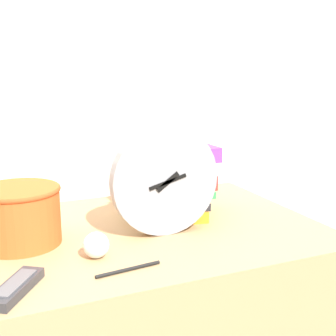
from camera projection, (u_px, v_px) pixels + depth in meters
wall_back at (65, 66)px, 1.50m from camera, size 6.00×0.04×2.40m
desk_clock at (165, 180)px, 1.20m from camera, size 0.29×0.04×0.29m
book_stack at (171, 182)px, 1.36m from camera, size 0.26×0.22×0.20m
basket at (19, 214)px, 1.15m from camera, size 0.21×0.21×0.14m
tv_remote at (16, 288)px, 0.91m from camera, size 0.13×0.16×0.02m
crumpled_paper_ball at (96, 245)px, 1.07m from camera, size 0.06×0.06×0.06m
pen at (128, 269)px, 1.01m from camera, size 0.15×0.02×0.01m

